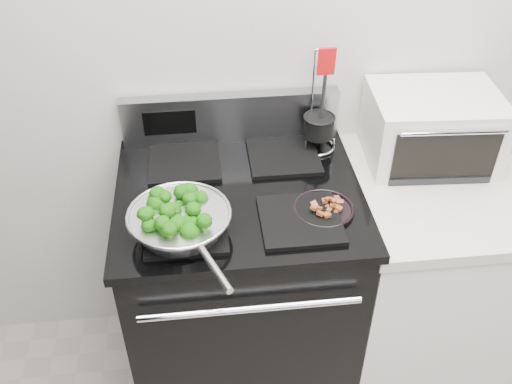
{
  "coord_description": "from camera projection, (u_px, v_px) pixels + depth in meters",
  "views": [
    {
      "loc": [
        -0.41,
        -0.02,
        2.08
      ],
      "look_at": [
        -0.25,
        1.36,
        0.98
      ],
      "focal_mm": 40.0,
      "sensor_mm": 36.0,
      "label": 1
    }
  ],
  "objects": [
    {
      "name": "back_wall",
      "position": [
        318.0,
        25.0,
        1.87
      ],
      "size": [
        4.0,
        0.02,
        2.7
      ],
      "primitive_type": "cube",
      "color": "beige",
      "rests_on": "ground"
    },
    {
      "name": "gas_range",
      "position": [
        241.0,
        288.0,
        2.11
      ],
      "size": [
        0.79,
        0.69,
        1.13
      ],
      "color": "black",
      "rests_on": "floor"
    },
    {
      "name": "counter",
      "position": [
        419.0,
        279.0,
        2.19
      ],
      "size": [
        0.62,
        0.68,
        0.92
      ],
      "color": "white",
      "rests_on": "floor"
    },
    {
      "name": "skillet",
      "position": [
        180.0,
        221.0,
        1.64
      ],
      "size": [
        0.3,
        0.46,
        0.07
      ],
      "rotation": [
        0.0,
        0.0,
        0.38
      ],
      "color": "silver",
      "rests_on": "gas_range"
    },
    {
      "name": "broccoli_pile",
      "position": [
        179.0,
        215.0,
        1.63
      ],
      "size": [
        0.24,
        0.24,
        0.08
      ],
      "primitive_type": null,
      "color": "#093304",
      "rests_on": "skillet"
    },
    {
      "name": "bacon_plate",
      "position": [
        324.0,
        207.0,
        1.74
      ],
      "size": [
        0.19,
        0.19,
        0.04
      ],
      "rotation": [
        0.0,
        0.0,
        0.11
      ],
      "color": "black",
      "rests_on": "gas_range"
    },
    {
      "name": "utensil_holder",
      "position": [
        318.0,
        131.0,
        1.98
      ],
      "size": [
        0.12,
        0.12,
        0.38
      ],
      "rotation": [
        0.0,
        0.0,
        0.01
      ],
      "color": "silver",
      "rests_on": "gas_range"
    },
    {
      "name": "toaster_oven",
      "position": [
        431.0,
        127.0,
        1.95
      ],
      "size": [
        0.45,
        0.35,
        0.25
      ],
      "rotation": [
        0.0,
        0.0,
        -0.06
      ],
      "color": "silver",
      "rests_on": "counter"
    }
  ]
}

